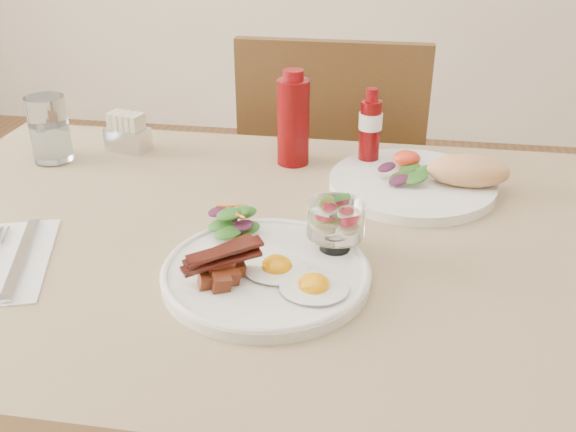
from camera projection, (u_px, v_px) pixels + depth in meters
name	position (u px, v px, depth m)	size (l,w,h in m)	color
table	(292.00, 296.00, 0.98)	(1.33, 0.88, 0.75)	#54371A
chair_far	(332.00, 193.00, 1.62)	(0.42, 0.42, 0.93)	#54371A
main_plate	(266.00, 274.00, 0.86)	(0.28, 0.28, 0.02)	white
fried_eggs	(295.00, 277.00, 0.82)	(0.15, 0.12, 0.02)	white
bacon_potato_pile	(221.00, 266.00, 0.82)	(0.10, 0.09, 0.05)	maroon
side_salad	(233.00, 222.00, 0.93)	(0.08, 0.08, 0.04)	#1D4412
fruit_cup	(336.00, 220.00, 0.88)	(0.08, 0.08, 0.08)	white
second_plate	(425.00, 179.00, 1.10)	(0.31, 0.29, 0.07)	white
ketchup_bottle	(293.00, 121.00, 1.18)	(0.08, 0.08, 0.18)	#600507
hot_sauce_bottle	(370.00, 130.00, 1.16)	(0.05, 0.05, 0.15)	#600507
sugar_caddy	(128.00, 134.00, 1.26)	(0.09, 0.07, 0.08)	silver
water_glass	(50.00, 133.00, 1.20)	(0.07, 0.07, 0.12)	white
napkin_cutlery	(4.00, 260.00, 0.90)	(0.19, 0.26, 0.01)	white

